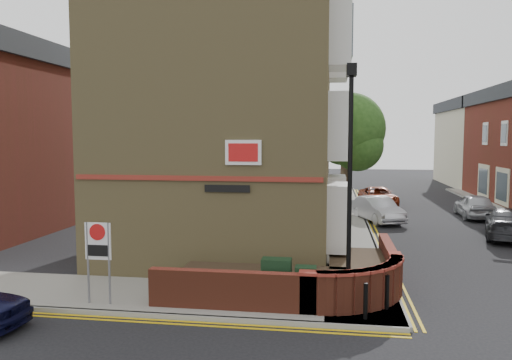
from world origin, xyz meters
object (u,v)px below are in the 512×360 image
object	(u,v)px
zone_sign	(98,248)
silver_car_near	(378,209)
lamppost	(350,185)
utility_cabinet_large	(277,281)

from	to	relation	value
zone_sign	silver_car_near	world-z (taller)	zone_sign
lamppost	utility_cabinet_large	distance (m)	3.24
utility_cabinet_large	silver_car_near	bearing A→B (deg)	74.61
zone_sign	silver_car_near	xyz separation A→B (m)	(8.63, 15.06, -0.97)
lamppost	silver_car_near	bearing A→B (deg)	81.97
zone_sign	silver_car_near	distance (m)	17.39
lamppost	utility_cabinet_large	xyz separation A→B (m)	(-1.90, 0.10, -2.62)
lamppost	silver_car_near	xyz separation A→B (m)	(2.03, 14.36, -2.67)
silver_car_near	utility_cabinet_large	bearing A→B (deg)	-125.98
utility_cabinet_large	zone_sign	xyz separation A→B (m)	(-4.70, -0.80, 0.92)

